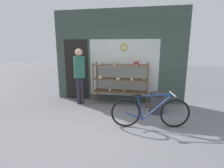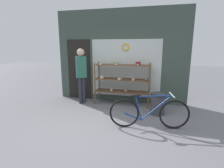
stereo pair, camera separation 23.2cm
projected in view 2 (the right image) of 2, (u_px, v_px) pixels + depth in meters
The scene contains 6 objects.
ground_plane at pixel (98, 131), 3.95m from camera, with size 30.00×30.00×0.00m, color slate.
storefront_facade at pixel (118, 58), 5.87m from camera, with size 4.43×0.13×3.07m.
display_case at pixel (122, 79), 5.60m from camera, with size 1.76×0.48×1.40m.
bicycle at pixel (149, 113), 4.02m from camera, with size 1.82×0.49×0.82m.
pedestrian at pixel (81, 71), 5.64m from camera, with size 0.37×0.32×1.81m.
trash_bin at pixel (158, 103), 4.87m from camera, with size 0.42×0.42×0.60m.
Camera 2 is at (1.20, -3.45, 1.87)m, focal length 28.00 mm.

